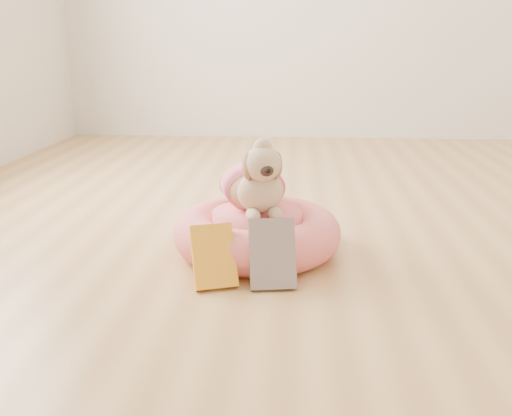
# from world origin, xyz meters

# --- Properties ---
(floor) EXTENTS (4.50, 4.50, 0.00)m
(floor) POSITION_xyz_m (0.00, 0.00, 0.00)
(floor) COLOR tan
(floor) RESTS_ON ground
(pet_bed) EXTENTS (0.58, 0.58, 0.15)m
(pet_bed) POSITION_xyz_m (-0.39, -0.26, 0.07)
(pet_bed) COLOR #F1695E
(pet_bed) RESTS_ON floor
(dog) EXTENTS (0.35, 0.43, 0.27)m
(dog) POSITION_xyz_m (-0.40, -0.23, 0.28)
(dog) COLOR brown
(dog) RESTS_ON pet_bed
(book_yellow) EXTENTS (0.16, 0.15, 0.18)m
(book_yellow) POSITION_xyz_m (-0.50, -0.54, 0.09)
(book_yellow) COLOR yellow
(book_yellow) RESTS_ON floor
(book_white) EXTENTS (0.15, 0.13, 0.20)m
(book_white) POSITION_xyz_m (-0.33, -0.53, 0.10)
(book_white) COLOR silver
(book_white) RESTS_ON floor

